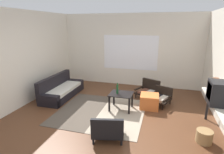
{
  "coord_description": "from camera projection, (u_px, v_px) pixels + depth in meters",
  "views": [
    {
      "loc": [
        1.23,
        -3.8,
        2.27
      ],
      "look_at": [
        -0.05,
        0.69,
        0.94
      ],
      "focal_mm": 29.19,
      "sensor_mm": 36.0,
      "label": 1
    }
  ],
  "objects": [
    {
      "name": "ground_plane",
      "position": [
        106.0,
        121.0,
        4.46
      ],
      "size": [
        7.8,
        7.8,
        0.0
      ],
      "primitive_type": "plane",
      "color": "#56331E"
    },
    {
      "name": "far_wall_with_window",
      "position": [
        130.0,
        50.0,
        6.92
      ],
      "size": [
        5.6,
        0.13,
        2.7
      ],
      "color": "silver",
      "rests_on": "ground"
    },
    {
      "name": "side_wall_left",
      "position": [
        18.0,
        60.0,
        5.07
      ],
      "size": [
        0.12,
        6.6,
        2.7
      ],
      "primitive_type": "cube",
      "color": "silver",
      "rests_on": "ground"
    },
    {
      "name": "area_rug",
      "position": [
        101.0,
        112.0,
        4.95
      ],
      "size": [
        2.3,
        2.15,
        0.01
      ],
      "color": "#4C4238",
      "rests_on": "ground"
    },
    {
      "name": "couch",
      "position": [
        61.0,
        90.0,
        5.98
      ],
      "size": [
        0.7,
        1.79,
        0.7
      ],
      "color": "black",
      "rests_on": "ground"
    },
    {
      "name": "coffee_table",
      "position": [
        121.0,
        97.0,
        5.0
      ],
      "size": [
        0.62,
        0.55,
        0.47
      ],
      "color": "black",
      "rests_on": "ground"
    },
    {
      "name": "armchair_by_window",
      "position": [
        148.0,
        90.0,
        5.9
      ],
      "size": [
        0.8,
        0.76,
        0.57
      ],
      "color": "black",
      "rests_on": "ground"
    },
    {
      "name": "armchair_striped_foreground",
      "position": [
        108.0,
        130.0,
        3.67
      ],
      "size": [
        0.74,
        0.68,
        0.56
      ],
      "color": "black",
      "rests_on": "ground"
    },
    {
      "name": "armchair_corner",
      "position": [
        161.0,
        97.0,
        5.39
      ],
      "size": [
        0.73,
        0.75,
        0.5
      ],
      "color": "black",
      "rests_on": "ground"
    },
    {
      "name": "ottoman_orange",
      "position": [
        149.0,
        101.0,
        5.15
      ],
      "size": [
        0.53,
        0.53,
        0.39
      ],
      "primitive_type": "cube",
      "rotation": [
        0.0,
        0.0,
        0.05
      ],
      "color": "#D1662D",
      "rests_on": "ground"
    },
    {
      "name": "console_shelf",
      "position": [
        220.0,
        107.0,
        3.56
      ],
      "size": [
        0.36,
        1.87,
        0.82
      ],
      "color": "beige",
      "rests_on": "ground"
    },
    {
      "name": "crt_television",
      "position": [
        224.0,
        94.0,
        3.4
      ],
      "size": [
        0.51,
        0.42,
        0.45
      ],
      "color": "black",
      "rests_on": "console_shelf"
    },
    {
      "name": "clay_vase",
      "position": [
        215.0,
        88.0,
        4.0
      ],
      "size": [
        0.24,
        0.24,
        0.36
      ],
      "color": "brown",
      "rests_on": "console_shelf"
    },
    {
      "name": "glass_bottle",
      "position": [
        117.0,
        89.0,
        4.94
      ],
      "size": [
        0.06,
        0.06,
        0.31
      ],
      "color": "#194723",
      "rests_on": "coffee_table"
    },
    {
      "name": "wicker_basket",
      "position": [
        204.0,
        136.0,
        3.64
      ],
      "size": [
        0.31,
        0.31,
        0.26
      ],
      "primitive_type": "cylinder",
      "color": "#9E7A4C",
      "rests_on": "ground"
    }
  ]
}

